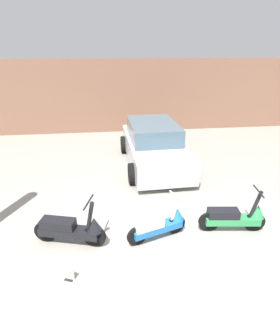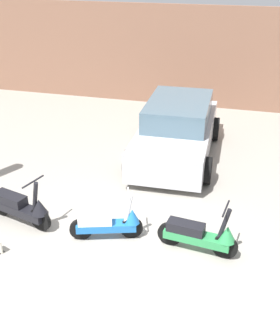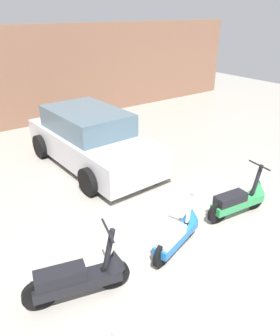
% 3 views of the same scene
% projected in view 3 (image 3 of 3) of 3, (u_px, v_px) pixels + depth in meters
% --- Properties ---
extents(ground_plane, '(28.00, 28.00, 0.00)m').
position_uv_depth(ground_plane, '(211.00, 267.00, 5.35)').
color(ground_plane, '#9E998E').
extents(wall_back, '(19.60, 0.12, 3.36)m').
position_uv_depth(wall_back, '(19.00, 79.00, 10.98)').
color(wall_back, '#845B47').
rests_on(wall_back, ground_plane).
extents(scooter_front_left, '(1.52, 0.71, 1.08)m').
position_uv_depth(scooter_front_left, '(82.00, 276.00, 4.65)').
color(scooter_front_left, black).
rests_on(scooter_front_left, ground_plane).
extents(scooter_front_right, '(1.34, 0.67, 0.97)m').
position_uv_depth(scooter_front_right, '(178.00, 232.00, 5.63)').
color(scooter_front_right, black).
rests_on(scooter_front_right, ground_plane).
extents(scooter_front_center, '(1.48, 0.53, 1.04)m').
position_uv_depth(scooter_front_center, '(240.00, 199.00, 6.56)').
color(scooter_front_center, black).
rests_on(scooter_front_center, ground_plane).
extents(car_rear_left, '(2.17, 4.33, 1.45)m').
position_uv_depth(car_rear_left, '(92.00, 139.00, 8.64)').
color(car_rear_left, '#B7B7BC').
rests_on(car_rear_left, ground_plane).
extents(placard_near_left_scooter, '(0.20, 0.17, 0.26)m').
position_uv_depth(placard_near_left_scooter, '(121.00, 336.00, 4.09)').
color(placard_near_left_scooter, black).
rests_on(placard_near_left_scooter, ground_plane).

